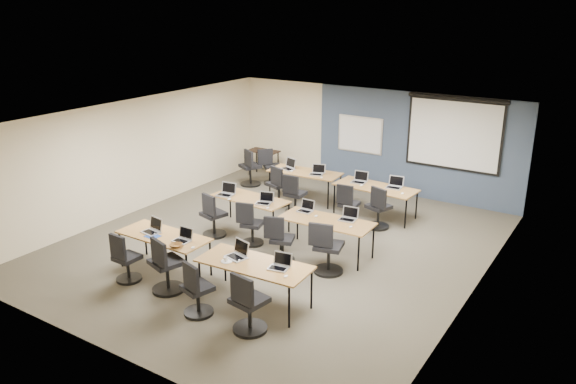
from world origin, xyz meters
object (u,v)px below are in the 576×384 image
Objects in this scene: training_table_back_right at (376,188)px; laptop_8 at (289,166)px; whiteboard at (360,135)px; training_table_mid_right at (326,222)px; task_chair_0 at (125,262)px; spare_chair_a at (271,170)px; training_table_front_right at (254,265)px; task_chair_2 at (196,293)px; task_chair_9 at (294,197)px; task_chair_6 at (280,243)px; laptop_6 at (306,209)px; utility_table at (263,154)px; laptop_2 at (238,253)px; laptop_7 at (349,217)px; laptop_1 at (183,238)px; laptop_9 at (317,172)px; laptop_10 at (360,180)px; task_chair_8 at (278,189)px; laptop_5 at (265,201)px; task_chair_3 at (248,307)px; task_chair_10 at (348,207)px; task_chair_1 at (166,269)px; projector_screen at (454,130)px; training_table_front_left at (164,237)px; spare_chair_b at (250,170)px; task_chair_11 at (378,211)px; task_chair_7 at (327,252)px; task_chair_5 at (250,227)px; laptop_4 at (226,192)px; training_table_mid_left at (250,200)px; laptop_0 at (153,229)px; training_table_back_left at (305,173)px; task_chair_4 at (213,219)px; laptop_11 at (395,185)px.

training_table_back_right is 2.50m from laptop_8.
whiteboard is 0.69× the size of training_table_mid_right.
task_chair_0 is 6.24m from spare_chair_a.
training_table_front_right is 1.04m from task_chair_2.
task_chair_6 is at bearing -66.48° from task_chair_9.
utility_table is at bearing 135.57° from laptop_6.
laptop_2 is 1.10× the size of laptop_7.
laptop_9 is (0.00, 4.85, 0.00)m from laptop_1.
laptop_9 is 1.17m from laptop_10.
laptop_5 is at bearing -44.98° from task_chair_8.
task_chair_3 is at bearing 19.76° from task_chair_2.
task_chair_1 is at bearing -111.53° from task_chair_10.
task_chair_6 is at bearing -81.07° from whiteboard.
utility_table is at bearing 132.07° from task_chair_3.
projector_screen reaches higher than laptop_9.
spare_chair_b reaches higher than training_table_front_left.
task_chair_11 reaches higher than training_table_front_right.
task_chair_5 is at bearing 157.84° from task_chair_7.
laptop_10 is (-1.65, -1.72, -1.09)m from projector_screen.
task_chair_6 is (-0.51, -3.27, -0.29)m from training_table_back_right.
task_chair_1 is 2.43m from task_chair_5.
laptop_4 reaches higher than task_chair_5.
training_table_mid_left is 2.57m from laptop_0.
training_table_mid_left is (0.13, 2.54, -0.00)m from training_table_front_left.
laptop_8 is at bearing 99.17° from laptop_1.
laptop_0 reaches higher than task_chair_0.
training_table_mid_left is at bearing 178.57° from laptop_6.
task_chair_10 is at bearing -152.01° from task_chair_11.
training_table_mid_right is at bearing 52.47° from laptop_1.
projector_screen reaches higher than laptop_6.
training_table_mid_left is 1.75× the size of task_chair_11.
laptop_2 reaches higher than task_chair_5.
laptop_5 is (-2.71, -4.15, -1.10)m from projector_screen.
training_table_back_left is 1.89× the size of task_chair_6.
task_chair_11 is (2.80, 2.34, 0.00)m from task_chair_4.
laptop_1 is at bearing -165.19° from laptop_2.
laptop_1 is 5.76m from spare_chair_a.
training_table_front_right is at bearing -100.88° from laptop_11.
task_chair_7 is (2.59, 1.56, -0.25)m from training_table_front_left.
laptop_0 is 1.13× the size of laptop_1.
task_chair_7 reaches higher than training_table_front_right.
laptop_5 is (-1.95, 3.24, 0.37)m from task_chair_3.
task_chair_5 is at bearing -110.50° from task_chair_11.
laptop_8 reaches higher than task_chair_4.
task_chair_1 reaches higher than task_chair_10.
training_table_front_left is 6.32m from utility_table.
laptop_8 reaches higher than task_chair_11.
task_chair_3 is 1.00× the size of task_chair_8.
laptop_0 is 0.36× the size of task_chair_5.
training_table_front_left is 2.54m from training_table_mid_left.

